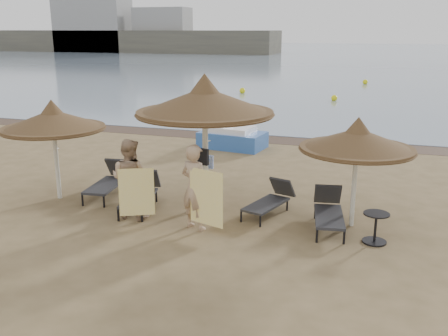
# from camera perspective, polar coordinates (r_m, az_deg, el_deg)

# --- Properties ---
(ground) EXTENTS (160.00, 160.00, 0.00)m
(ground) POSITION_cam_1_polar(r_m,az_deg,el_deg) (11.30, -4.51, -6.45)
(ground) COLOR olive
(ground) RESTS_ON ground
(sea) EXTENTS (200.00, 140.00, 0.03)m
(sea) POSITION_cam_1_polar(r_m,az_deg,el_deg) (89.85, 15.80, 12.33)
(sea) COLOR slate
(sea) RESTS_ON ground
(wet_sand_strip) EXTENTS (200.00, 1.60, 0.01)m
(wet_sand_strip) POSITION_cam_1_polar(r_m,az_deg,el_deg) (19.94, 5.85, 3.27)
(wet_sand_strip) COLOR #4E3829
(wet_sand_strip) RESTS_ON ground
(far_shore) EXTENTS (150.00, 54.80, 12.00)m
(far_shore) POSITION_cam_1_polar(r_m,az_deg,el_deg) (92.22, -0.42, 14.77)
(far_shore) COLOR #5D5846
(far_shore) RESTS_ON ground
(palapa_left) EXTENTS (2.59, 2.59, 2.56)m
(palapa_left) POSITION_cam_1_polar(r_m,az_deg,el_deg) (13.18, -18.98, 5.18)
(palapa_left) COLOR silver
(palapa_left) RESTS_ON ground
(palapa_center) EXTENTS (3.28, 3.28, 3.25)m
(palapa_center) POSITION_cam_1_polar(r_m,az_deg,el_deg) (11.74, -2.21, 7.55)
(palapa_center) COLOR silver
(palapa_center) RESTS_ON ground
(palapa_right) EXTENTS (2.48, 2.48, 2.45)m
(palapa_right) POSITION_cam_1_polar(r_m,az_deg,el_deg) (11.00, 14.99, 3.11)
(palapa_right) COLOR silver
(palapa_right) RESTS_ON ground
(lounger_far_left) EXTENTS (0.84, 1.95, 0.84)m
(lounger_far_left) POSITION_cam_1_polar(r_m,az_deg,el_deg) (13.53, -12.94, -1.36)
(lounger_far_left) COLOR black
(lounger_far_left) RESTS_ON ground
(lounger_near_left) EXTENTS (0.98, 1.93, 0.82)m
(lounger_near_left) POSITION_cam_1_polar(r_m,az_deg,el_deg) (12.41, -9.45, -2.76)
(lounger_near_left) COLOR black
(lounger_near_left) RESTS_ON ground
(lounger_near_right) EXTENTS (1.02, 1.77, 0.75)m
(lounger_near_right) POSITION_cam_1_polar(r_m,az_deg,el_deg) (11.89, 5.38, -3.58)
(lounger_near_right) COLOR black
(lounger_near_right) RESTS_ON ground
(lounger_far_right) EXTENTS (0.89, 1.89, 0.81)m
(lounger_far_right) POSITION_cam_1_polar(r_m,az_deg,el_deg) (11.33, 11.87, -4.72)
(lounger_far_right) COLOR black
(lounger_far_right) RESTS_ON ground
(side_table) EXTENTS (0.53, 0.53, 0.64)m
(side_table) POSITION_cam_1_polar(r_m,az_deg,el_deg) (10.71, 16.91, -6.66)
(side_table) COLOR black
(side_table) RESTS_ON ground
(person_left) EXTENTS (1.03, 0.70, 2.16)m
(person_left) POSITION_cam_1_polar(r_m,az_deg,el_deg) (11.56, -10.77, -0.50)
(person_left) COLOR tan
(person_left) RESTS_ON ground
(person_right) EXTENTS (1.17, 0.93, 2.21)m
(person_right) POSITION_cam_1_polar(r_m,az_deg,el_deg) (10.70, -3.36, -1.43)
(person_right) COLOR tan
(person_right) RESTS_ON ground
(towel_left) EXTENTS (0.71, 0.36, 1.09)m
(towel_left) POSITION_cam_1_polar(r_m,az_deg,el_deg) (11.20, -9.96, -2.74)
(towel_left) COLOR yellow
(towel_left) RESTS_ON ground
(towel_right) EXTENTS (0.83, 0.28, 1.21)m
(towel_right) POSITION_cam_1_polar(r_m,az_deg,el_deg) (10.44, -2.04, -3.41)
(towel_right) COLOR yellow
(towel_right) RESTS_ON ground
(bag_patterned) EXTENTS (0.27, 0.10, 0.33)m
(bag_patterned) POSITION_cam_1_polar(r_m,az_deg,el_deg) (12.20, -1.85, 0.70)
(bag_patterned) COLOR white
(bag_patterned) RESTS_ON ground
(bag_dark) EXTENTS (0.29, 0.15, 0.39)m
(bag_dark) POSITION_cam_1_polar(r_m,az_deg,el_deg) (11.84, -2.41, 1.29)
(bag_dark) COLOR black
(bag_dark) RESTS_ON ground
(pedal_boat) EXTENTS (2.49, 1.67, 1.09)m
(pedal_boat) POSITION_cam_1_polar(r_m,az_deg,el_deg) (18.41, 0.89, 3.59)
(pedal_boat) COLOR #3162B7
(pedal_boat) RESTS_ON ground
(buoy_left) EXTENTS (0.40, 0.40, 0.40)m
(buoy_left) POSITION_cam_1_polar(r_m,az_deg,el_deg) (34.28, 2.12, 8.82)
(buoy_left) COLOR yellow
(buoy_left) RESTS_ON ground
(buoy_mid) EXTENTS (0.40, 0.40, 0.40)m
(buoy_mid) POSITION_cam_1_polar(r_m,az_deg,el_deg) (41.58, 15.83, 9.45)
(buoy_mid) COLOR yellow
(buoy_mid) RESTS_ON ground
(buoy_extra) EXTENTS (0.37, 0.37, 0.37)m
(buoy_extra) POSITION_cam_1_polar(r_m,az_deg,el_deg) (31.36, 12.49, 7.82)
(buoy_extra) COLOR yellow
(buoy_extra) RESTS_ON ground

